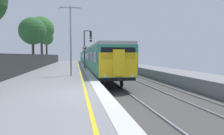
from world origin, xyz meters
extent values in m
cube|color=gray|center=(-2.50, 0.00, -0.50)|extent=(6.40, 110.00, 1.00)
cube|color=silver|center=(0.40, 0.00, 0.01)|extent=(0.60, 110.00, 0.01)
cube|color=yellow|center=(-0.35, 0.00, 0.01)|extent=(0.12, 110.00, 0.01)
cube|color=#423F3D|center=(6.20, 0.00, -1.10)|extent=(11.00, 110.00, 0.20)
cube|color=gray|center=(1.38, 0.00, -0.96)|extent=(0.07, 110.00, 0.08)
cube|color=gray|center=(2.82, 0.00, -0.96)|extent=(0.07, 110.00, 0.08)
cube|color=gray|center=(5.38, 0.00, -0.96)|extent=(0.07, 110.00, 0.08)
cube|color=#2D846B|center=(2.10, 14.99, 1.27)|extent=(2.80, 19.93, 2.30)
cube|color=black|center=(2.10, 14.99, -0.01)|extent=(2.64, 19.33, 0.25)
cube|color=#999E9E|center=(2.10, 14.99, 2.54)|extent=(2.68, 19.93, 0.24)
cube|color=black|center=(0.69, 14.99, 1.57)|extent=(0.02, 18.33, 0.84)
cube|color=teal|center=(0.69, 10.01, 1.17)|extent=(0.03, 1.10, 1.90)
cube|color=teal|center=(0.69, 19.98, 1.17)|extent=(0.03, 1.10, 1.90)
cylinder|color=black|center=(1.32, 7.63, -0.50)|extent=(0.12, 0.84, 0.84)
cylinder|color=black|center=(2.88, 7.63, -0.50)|extent=(0.12, 0.84, 0.84)
cylinder|color=black|center=(1.32, 22.36, -0.50)|extent=(0.12, 0.84, 0.84)
cylinder|color=black|center=(2.88, 22.36, -0.50)|extent=(0.12, 0.84, 0.84)
cube|color=#2D846B|center=(2.10, 35.53, 1.27)|extent=(2.80, 19.93, 2.30)
cube|color=black|center=(2.10, 35.53, -0.01)|extent=(2.64, 19.33, 0.25)
cube|color=#999E9E|center=(2.10, 35.53, 2.54)|extent=(2.68, 19.93, 0.24)
cube|color=black|center=(0.69, 35.53, 1.57)|extent=(0.02, 18.33, 0.84)
cube|color=teal|center=(0.69, 30.54, 1.17)|extent=(0.03, 1.10, 1.90)
cube|color=teal|center=(0.69, 40.51, 1.17)|extent=(0.03, 1.10, 1.90)
cylinder|color=black|center=(1.32, 28.16, -0.50)|extent=(0.12, 0.84, 0.84)
cylinder|color=black|center=(2.88, 28.16, -0.50)|extent=(0.12, 0.84, 0.84)
cylinder|color=black|center=(1.32, 42.89, -0.50)|extent=(0.12, 0.84, 0.84)
cylinder|color=black|center=(2.88, 42.89, -0.50)|extent=(0.12, 0.84, 0.84)
cube|color=#2D846B|center=(2.10, 56.06, 1.27)|extent=(2.80, 19.93, 2.30)
cube|color=black|center=(2.10, 56.06, -0.01)|extent=(2.64, 19.33, 0.25)
cube|color=#999E9E|center=(2.10, 56.06, 2.54)|extent=(2.68, 19.93, 0.24)
cube|color=black|center=(0.69, 56.06, 1.57)|extent=(0.02, 18.33, 0.84)
cube|color=teal|center=(0.69, 51.07, 1.17)|extent=(0.03, 1.10, 1.90)
cube|color=teal|center=(0.69, 61.04, 1.17)|extent=(0.03, 1.10, 1.90)
cylinder|color=black|center=(1.32, 48.69, -0.50)|extent=(0.12, 0.84, 0.84)
cylinder|color=black|center=(2.88, 48.69, -0.50)|extent=(0.12, 0.84, 0.84)
cylinder|color=black|center=(1.32, 63.42, -0.50)|extent=(0.12, 0.84, 0.84)
cylinder|color=black|center=(2.88, 63.42, -0.50)|extent=(0.12, 0.84, 0.84)
cube|color=yellow|center=(2.10, 5.07, 1.02)|extent=(2.70, 0.10, 1.70)
cube|color=black|center=(2.10, 5.06, 1.82)|extent=(2.40, 0.08, 0.80)
cube|color=yellow|center=(2.10, 4.93, 1.17)|extent=(0.80, 0.24, 1.80)
cylinder|color=white|center=(1.15, 5.01, 0.27)|extent=(0.18, 0.06, 0.18)
cylinder|color=white|center=(3.05, 5.01, 0.27)|extent=(0.18, 0.06, 0.18)
cylinder|color=black|center=(2.10, 4.78, 0.02)|extent=(0.20, 0.35, 0.20)
cube|color=black|center=(2.10, 35.53, 2.79)|extent=(0.60, 0.90, 0.20)
cylinder|color=#47474C|center=(0.35, 19.33, 2.45)|extent=(0.18, 0.18, 4.89)
cube|color=#47474C|center=(0.80, 19.33, 4.89)|extent=(0.90, 0.12, 0.12)
cube|color=black|center=(1.20, 19.33, 4.34)|extent=(0.28, 0.20, 1.00)
cylinder|color=black|center=(1.20, 19.21, 4.66)|extent=(0.16, 0.04, 0.16)
cylinder|color=black|center=(1.20, 19.21, 4.34)|extent=(0.16, 0.04, 0.16)
cylinder|color=#19D83F|center=(1.20, 19.21, 4.02)|extent=(0.16, 0.04, 0.16)
cube|color=black|center=(1.20, 19.33, 3.59)|extent=(0.32, 0.16, 0.24)
cylinder|color=#59595B|center=(0.25, 14.94, 1.19)|extent=(0.08, 0.08, 2.38)
cylinder|color=black|center=(0.25, 14.94, 2.44)|extent=(0.59, 0.02, 0.59)
cylinder|color=silver|center=(0.25, 14.93, 2.44)|extent=(0.56, 0.02, 0.56)
cube|color=black|center=(0.25, 14.91, 2.44)|extent=(0.24, 0.01, 0.18)
cylinder|color=#93999E|center=(-1.17, 8.43, 2.80)|extent=(0.14, 0.14, 5.61)
cube|color=#93999E|center=(-0.72, 8.43, 5.51)|extent=(0.90, 0.08, 0.08)
cylinder|color=silver|center=(-0.27, 8.43, 5.43)|extent=(0.20, 0.20, 0.18)
cube|color=#93999E|center=(-1.62, 8.43, 5.51)|extent=(0.90, 0.08, 0.08)
cylinder|color=silver|center=(-2.07, 8.43, 5.43)|extent=(0.20, 0.20, 0.18)
cylinder|color=#38383D|center=(-5.45, 11.69, 0.89)|extent=(0.07, 0.07, 1.77)
cylinder|color=#38383D|center=(-5.45, 23.38, 0.89)|extent=(0.07, 0.07, 1.77)
cylinder|color=#38383D|center=(-5.45, 35.06, 0.89)|extent=(0.07, 0.07, 1.77)
cylinder|color=#38383D|center=(-5.45, 46.75, 0.89)|extent=(0.07, 0.07, 1.77)
cylinder|color=#473323|center=(-7.06, 32.28, 2.62)|extent=(0.41, 0.41, 5.23)
sphere|color=#33662D|center=(-7.06, 32.28, 6.52)|extent=(4.68, 4.68, 4.68)
sphere|color=#33662D|center=(-6.53, 32.31, 5.94)|extent=(2.89, 2.89, 2.89)
cylinder|color=#473323|center=(-7.07, 39.22, 2.31)|extent=(0.37, 0.37, 4.63)
sphere|color=#33662D|center=(-7.07, 39.22, 5.45)|extent=(3.00, 3.00, 3.00)
sphere|color=#33662D|center=(-7.01, 39.68, 5.08)|extent=(2.22, 2.22, 2.22)
cylinder|color=#473323|center=(-7.20, 24.88, 2.11)|extent=(0.38, 0.38, 4.22)
sphere|color=#285628|center=(-7.20, 24.88, 5.35)|extent=(4.12, 4.12, 4.12)
sphere|color=#285628|center=(-7.46, 24.42, 4.84)|extent=(2.85, 2.85, 2.85)
camera|label=1|loc=(-0.76, -9.28, 1.68)|focal=34.26mm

